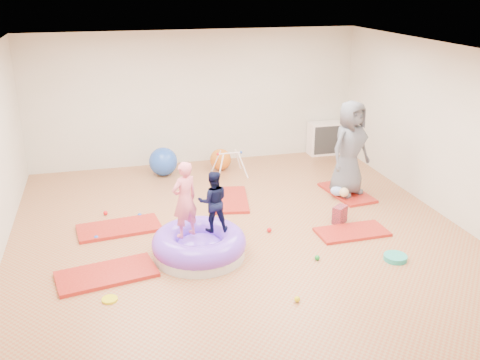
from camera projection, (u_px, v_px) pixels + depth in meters
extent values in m
cube|color=#A75532|center=(245.00, 242.00, 8.12)|extent=(7.00, 8.00, 0.01)
cube|color=beige|center=(246.00, 55.00, 7.13)|extent=(7.00, 8.00, 0.01)
cube|color=silver|center=(196.00, 98.00, 11.25)|extent=(7.00, 0.01, 2.80)
cube|color=silver|center=(385.00, 313.00, 4.00)|extent=(7.00, 0.01, 2.80)
cube|color=silver|center=(459.00, 137.00, 8.45)|extent=(0.01, 8.00, 2.80)
cube|color=#B63424|center=(107.00, 274.00, 7.18)|extent=(1.40, 0.87, 0.05)
cube|color=#B63424|center=(119.00, 228.00, 8.52)|extent=(1.35, 0.78, 0.05)
cube|color=#B63424|center=(231.00, 200.00, 9.62)|extent=(0.80, 1.28, 0.05)
cube|color=#B63424|center=(352.00, 232.00, 8.39)|extent=(1.12, 0.58, 0.05)
cube|color=#B63424|center=(347.00, 193.00, 9.94)|extent=(0.72, 1.24, 0.05)
cylinder|color=silver|center=(199.00, 251.00, 7.69)|extent=(1.31, 1.31, 0.15)
torus|color=#7841E5|center=(199.00, 243.00, 7.64)|extent=(1.36, 1.36, 0.36)
ellipsoid|color=#7841E5|center=(199.00, 248.00, 7.67)|extent=(0.72, 0.72, 0.32)
imported|color=#ED6C7D|center=(185.00, 196.00, 7.35)|extent=(0.48, 0.42, 1.10)
imported|color=black|center=(213.00, 198.00, 7.55)|extent=(0.47, 0.39, 0.90)
imported|color=#53555D|center=(350.00, 148.00, 9.56)|extent=(0.99, 0.82, 1.72)
ellipsoid|color=#99B4F4|center=(340.00, 190.00, 9.70)|extent=(0.36, 0.23, 0.21)
sphere|color=#E7C188|center=(344.00, 192.00, 9.54)|extent=(0.17, 0.17, 0.17)
sphere|color=#1C8C2F|center=(224.00, 242.00, 8.04)|extent=(0.08, 0.08, 0.08)
sphere|color=blue|center=(96.00, 238.00, 8.17)|extent=(0.08, 0.08, 0.08)
sphere|color=yellow|center=(214.00, 212.00, 9.06)|extent=(0.08, 0.08, 0.08)
sphere|color=#1C8C2F|center=(317.00, 258.00, 7.58)|extent=(0.08, 0.08, 0.08)
sphere|color=yellow|center=(297.00, 299.00, 6.60)|extent=(0.08, 0.08, 0.08)
sphere|color=red|center=(269.00, 230.00, 8.42)|extent=(0.08, 0.08, 0.08)
sphere|color=blue|center=(240.00, 231.00, 8.39)|extent=(0.08, 0.08, 0.08)
sphere|color=red|center=(106.00, 213.00, 9.04)|extent=(0.08, 0.08, 0.08)
sphere|color=blue|center=(140.00, 215.00, 8.95)|extent=(0.08, 0.08, 0.08)
sphere|color=blue|center=(163.00, 162.00, 10.80)|extent=(0.57, 0.57, 0.57)
sphere|color=orange|center=(221.00, 159.00, 11.14)|extent=(0.45, 0.45, 0.45)
cylinder|color=white|center=(221.00, 168.00, 10.53)|extent=(0.19, 0.19, 0.49)
cylinder|color=white|center=(216.00, 161.00, 10.91)|extent=(0.19, 0.19, 0.49)
cylinder|color=white|center=(243.00, 166.00, 10.64)|extent=(0.19, 0.19, 0.49)
cylinder|color=white|center=(238.00, 159.00, 11.02)|extent=(0.19, 0.19, 0.49)
cylinder|color=white|center=(229.00, 153.00, 10.70)|extent=(0.48, 0.03, 0.03)
sphere|color=red|center=(218.00, 154.00, 10.64)|extent=(0.06, 0.06, 0.06)
sphere|color=blue|center=(241.00, 152.00, 10.75)|extent=(0.06, 0.06, 0.06)
cube|color=white|center=(325.00, 138.00, 12.11)|extent=(0.74, 0.36, 0.74)
cube|color=#2D2D2D|center=(328.00, 140.00, 11.96)|extent=(0.63, 0.02, 0.63)
cube|color=white|center=(326.00, 139.00, 12.06)|extent=(0.02, 0.25, 0.65)
cube|color=white|center=(326.00, 139.00, 12.06)|extent=(0.65, 0.25, 0.02)
cylinder|color=teal|center=(395.00, 258.00, 7.59)|extent=(0.33, 0.33, 0.07)
cube|color=red|center=(340.00, 215.00, 8.71)|extent=(0.29, 0.28, 0.29)
cylinder|color=yellow|center=(110.00, 299.00, 6.64)|extent=(0.20, 0.20, 0.03)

